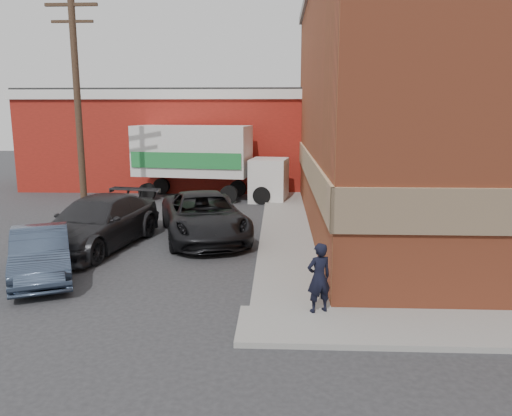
% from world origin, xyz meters
% --- Properties ---
extents(ground, '(90.00, 90.00, 0.00)m').
position_xyz_m(ground, '(0.00, 0.00, 0.00)').
color(ground, '#28282B').
rests_on(ground, ground).
extents(brick_building, '(14.25, 18.25, 9.36)m').
position_xyz_m(brick_building, '(8.50, 9.00, 4.68)').
color(brick_building, '#AA4A2C').
rests_on(brick_building, ground).
extents(sidewalk_west, '(1.80, 18.00, 0.12)m').
position_xyz_m(sidewalk_west, '(0.60, 9.00, 0.06)').
color(sidewalk_west, gray).
rests_on(sidewalk_west, ground).
extents(warehouse, '(16.30, 8.30, 5.60)m').
position_xyz_m(warehouse, '(-6.00, 20.00, 2.81)').
color(warehouse, maroon).
rests_on(warehouse, ground).
extents(utility_pole, '(2.00, 0.26, 9.00)m').
position_xyz_m(utility_pole, '(-7.50, 9.00, 4.75)').
color(utility_pole, '#483424').
rests_on(utility_pole, ground).
extents(man, '(0.66, 0.56, 1.53)m').
position_xyz_m(man, '(1.19, -0.25, 0.88)').
color(man, black).
rests_on(man, sidewalk_south).
extents(sedan, '(2.99, 4.28, 1.34)m').
position_xyz_m(sedan, '(-5.95, 2.00, 0.67)').
color(sedan, '#323E53').
rests_on(sedan, ground).
extents(suv_a, '(4.11, 6.21, 1.59)m').
position_xyz_m(suv_a, '(-2.26, 6.41, 0.79)').
color(suv_a, black).
rests_on(suv_a, ground).
extents(suv_b, '(3.37, 5.99, 1.64)m').
position_xyz_m(suv_b, '(-5.53, 5.07, 0.82)').
color(suv_b, '#242427').
rests_on(suv_b, ground).
extents(box_truck, '(7.68, 3.25, 3.67)m').
position_xyz_m(box_truck, '(-3.29, 14.40, 2.12)').
color(box_truck, silver).
rests_on(box_truck, ground).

